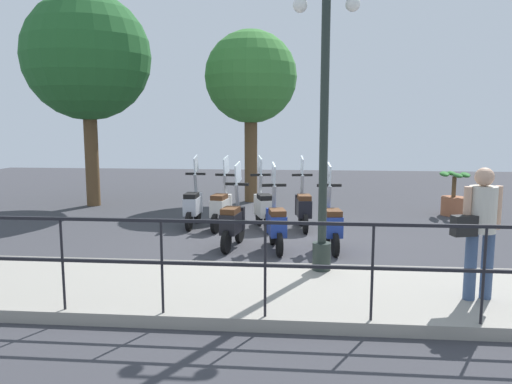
% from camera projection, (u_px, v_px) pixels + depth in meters
% --- Properties ---
extents(ground_plane, '(28.00, 28.00, 0.00)m').
position_uv_depth(ground_plane, '(281.00, 240.00, 9.64)').
color(ground_plane, '#38383D').
extents(promenade_walkway, '(2.20, 20.00, 0.15)m').
position_uv_depth(promenade_walkway, '(271.00, 291.00, 6.52)').
color(promenade_walkway, gray).
rests_on(promenade_walkway, ground_plane).
extents(fence_railing, '(0.04, 16.03, 1.07)m').
position_uv_depth(fence_railing, '(265.00, 251.00, 5.37)').
color(fence_railing, black).
rests_on(fence_railing, promenade_walkway).
extents(lamp_post_near, '(0.26, 0.90, 4.18)m').
position_uv_depth(lamp_post_near, '(324.00, 141.00, 6.93)').
color(lamp_post_near, '#232D28').
rests_on(lamp_post_near, promenade_walkway).
extents(pedestrian_with_bag, '(0.42, 0.63, 1.59)m').
position_uv_depth(pedestrian_with_bag, '(480.00, 223.00, 5.88)').
color(pedestrian_with_bag, '#384C70').
rests_on(pedestrian_with_bag, promenade_walkway).
extents(tree_large, '(3.30, 3.30, 5.60)m').
position_uv_depth(tree_large, '(87.00, 58.00, 13.03)').
color(tree_large, brown).
rests_on(tree_large, ground_plane).
extents(tree_distant, '(2.55, 2.55, 4.77)m').
position_uv_depth(tree_distant, '(251.00, 78.00, 13.79)').
color(tree_distant, brown).
rests_on(tree_distant, ground_plane).
extents(potted_palm, '(1.06, 0.66, 1.05)m').
position_uv_depth(potted_palm, '(453.00, 197.00, 12.11)').
color(potted_palm, '#9E5B3D').
rests_on(potted_palm, ground_plane).
extents(scooter_near_0, '(1.23, 0.44, 1.54)m').
position_uv_depth(scooter_near_0, '(331.00, 224.00, 8.78)').
color(scooter_near_0, black).
rests_on(scooter_near_0, ground_plane).
extents(scooter_near_1, '(1.22, 0.48, 1.54)m').
position_uv_depth(scooter_near_1, '(276.00, 223.00, 8.80)').
color(scooter_near_1, black).
rests_on(scooter_near_1, ground_plane).
extents(scooter_near_2, '(1.23, 0.47, 1.54)m').
position_uv_depth(scooter_near_2, '(233.00, 222.00, 8.97)').
color(scooter_near_2, black).
rests_on(scooter_near_2, ground_plane).
extents(scooter_far_0, '(1.23, 0.44, 1.54)m').
position_uv_depth(scooter_far_0, '(303.00, 207.00, 10.50)').
color(scooter_far_0, black).
rests_on(scooter_far_0, ground_plane).
extents(scooter_far_1, '(1.20, 0.54, 1.54)m').
position_uv_depth(scooter_far_1, '(263.00, 207.00, 10.53)').
color(scooter_far_1, black).
rests_on(scooter_far_1, ground_plane).
extents(scooter_far_2, '(1.23, 0.47, 1.54)m').
position_uv_depth(scooter_far_2, '(221.00, 207.00, 10.54)').
color(scooter_far_2, black).
rests_on(scooter_far_2, ground_plane).
extents(scooter_far_3, '(1.23, 0.44, 1.54)m').
position_uv_depth(scooter_far_3, '(193.00, 205.00, 10.74)').
color(scooter_far_3, black).
rests_on(scooter_far_3, ground_plane).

